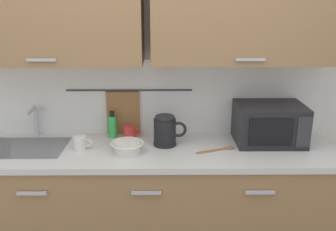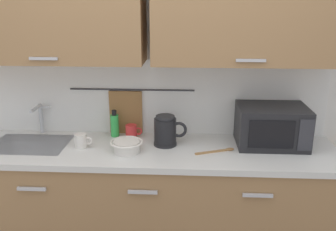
# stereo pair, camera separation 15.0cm
# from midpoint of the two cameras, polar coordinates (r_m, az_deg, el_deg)

# --- Properties ---
(counter_unit) EXTENTS (2.53, 0.64, 0.90)m
(counter_unit) POSITION_cam_midpoint_polar(r_m,az_deg,el_deg) (2.69, -1.55, -13.77)
(counter_unit) COLOR #997047
(counter_unit) RESTS_ON ground
(back_wall_assembly) EXTENTS (3.70, 0.41, 2.50)m
(back_wall_assembly) POSITION_cam_midpoint_polar(r_m,az_deg,el_deg) (2.55, -1.08, 10.08)
(back_wall_assembly) COLOR silver
(back_wall_assembly) RESTS_ON ground
(sink_faucet) EXTENTS (0.09, 0.17, 0.22)m
(sink_faucet) POSITION_cam_midpoint_polar(r_m,az_deg,el_deg) (2.82, -17.77, 0.05)
(sink_faucet) COLOR #B2B5BA
(sink_faucet) RESTS_ON counter_unit
(microwave) EXTENTS (0.46, 0.35, 0.27)m
(microwave) POSITION_cam_midpoint_polar(r_m,az_deg,el_deg) (2.61, 17.31, -1.54)
(microwave) COLOR black
(microwave) RESTS_ON counter_unit
(electric_kettle) EXTENTS (0.23, 0.16, 0.21)m
(electric_kettle) POSITION_cam_midpoint_polar(r_m,az_deg,el_deg) (2.50, 1.39, -2.40)
(electric_kettle) COLOR black
(electric_kettle) RESTS_ON counter_unit
(dish_soap_bottle) EXTENTS (0.06, 0.06, 0.20)m
(dish_soap_bottle) POSITION_cam_midpoint_polar(r_m,az_deg,el_deg) (2.68, -6.66, -1.45)
(dish_soap_bottle) COLOR green
(dish_soap_bottle) RESTS_ON counter_unit
(mug_near_sink) EXTENTS (0.12, 0.08, 0.09)m
(mug_near_sink) POSITION_cam_midpoint_polar(r_m,az_deg,el_deg) (2.52, -11.60, -3.88)
(mug_near_sink) COLOR silver
(mug_near_sink) RESTS_ON counter_unit
(mixing_bowl) EXTENTS (0.21, 0.21, 0.08)m
(mixing_bowl) POSITION_cam_midpoint_polar(r_m,az_deg,el_deg) (2.41, -4.62, -4.68)
(mixing_bowl) COLOR silver
(mixing_bowl) RESTS_ON counter_unit
(mug_by_kettle) EXTENTS (0.12, 0.08, 0.09)m
(mug_by_kettle) POSITION_cam_midpoint_polar(r_m,az_deg,el_deg) (2.65, -4.04, -2.47)
(mug_by_kettle) COLOR red
(mug_by_kettle) RESTS_ON counter_unit
(wooden_spoon) EXTENTS (0.27, 0.13, 0.01)m
(wooden_spoon) POSITION_cam_midpoint_polar(r_m,az_deg,el_deg) (2.46, 9.74, -5.40)
(wooden_spoon) COLOR #9E7042
(wooden_spoon) RESTS_ON counter_unit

